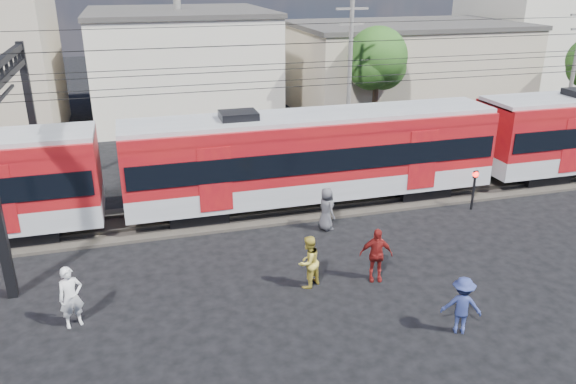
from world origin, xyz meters
name	(u,v)px	position (x,y,z in m)	size (l,w,h in m)	color
ground	(343,307)	(0.00, 0.00, 0.00)	(120.00, 120.00, 0.00)	black
track_bed	(277,208)	(0.00, 8.00, 0.06)	(70.00, 3.40, 0.12)	#2D2823
rail_near	(282,212)	(0.00, 7.25, 0.18)	(70.00, 0.12, 0.12)	#59544C
rail_far	(273,199)	(0.00, 8.75, 0.18)	(70.00, 0.12, 0.12)	#59544C
commuter_train	(318,154)	(1.82, 8.00, 2.40)	(50.30, 3.08, 4.17)	black
catenary	(49,106)	(-8.65, 8.00, 5.14)	(70.00, 9.30, 7.52)	black
building_midwest	(181,63)	(-2.00, 27.00, 3.66)	(12.24, 12.24, 7.30)	beige
building_mideast	(405,67)	(14.00, 24.00, 3.16)	(16.32, 10.20, 6.30)	tan
building_east	(532,41)	(28.00, 28.00, 4.16)	(10.20, 10.20, 8.30)	beige
utility_pole_mid	(350,73)	(6.00, 15.00, 4.53)	(1.80, 0.24, 8.50)	slate
utility_pole_east	(574,69)	(20.00, 14.00, 4.28)	(1.80, 0.24, 8.00)	slate
tree_near	(379,60)	(9.19, 18.09, 4.66)	(3.82, 3.64, 6.72)	#382619
pedestrian_a	(71,297)	(-7.98, 1.27, 0.96)	(0.70, 0.46, 1.91)	white
pedestrian_b	(308,262)	(-0.67, 1.49, 0.90)	(0.88, 0.68, 1.80)	gold
pedestrian_c	(462,305)	(2.77, -2.11, 0.88)	(1.14, 0.65, 1.76)	navy
pedestrian_d	(376,255)	(1.63, 1.27, 0.95)	(1.11, 0.46, 1.89)	maroon
pedestrian_e	(326,209)	(1.37, 5.48, 0.89)	(0.87, 0.57, 1.78)	#4A494E
crossing_signal	(474,183)	(8.20, 5.66, 1.24)	(0.26, 0.26, 1.79)	black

